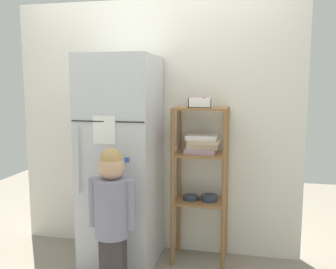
{
  "coord_description": "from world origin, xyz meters",
  "views": [
    {
      "loc": [
        0.8,
        -2.84,
        1.51
      ],
      "look_at": [
        0.19,
        0.02,
        1.11
      ],
      "focal_mm": 39.23,
      "sensor_mm": 36.0,
      "label": 1
    }
  ],
  "objects_px": {
    "fruit_bin": "(202,103)",
    "refrigerator": "(122,161)",
    "child_standing": "(112,207)",
    "pantry_shelf_unit": "(201,165)"
  },
  "relations": [
    {
      "from": "fruit_bin",
      "to": "child_standing",
      "type": "bearing_deg",
      "value": -131.82
    },
    {
      "from": "child_standing",
      "to": "refrigerator",
      "type": "bearing_deg",
      "value": 101.28
    },
    {
      "from": "refrigerator",
      "to": "child_standing",
      "type": "xyz_separation_m",
      "value": [
        0.1,
        -0.49,
        -0.22
      ]
    },
    {
      "from": "fruit_bin",
      "to": "refrigerator",
      "type": "bearing_deg",
      "value": -168.88
    },
    {
      "from": "refrigerator",
      "to": "fruit_bin",
      "type": "height_order",
      "value": "refrigerator"
    },
    {
      "from": "pantry_shelf_unit",
      "to": "fruit_bin",
      "type": "relative_size",
      "value": 7.13
    },
    {
      "from": "refrigerator",
      "to": "child_standing",
      "type": "distance_m",
      "value": 0.55
    },
    {
      "from": "refrigerator",
      "to": "pantry_shelf_unit",
      "type": "distance_m",
      "value": 0.66
    },
    {
      "from": "child_standing",
      "to": "fruit_bin",
      "type": "distance_m",
      "value": 1.09
    },
    {
      "from": "refrigerator",
      "to": "pantry_shelf_unit",
      "type": "xyz_separation_m",
      "value": [
        0.65,
        0.15,
        -0.03
      ]
    }
  ]
}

